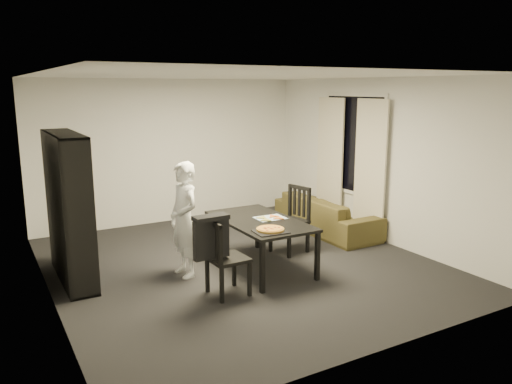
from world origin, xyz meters
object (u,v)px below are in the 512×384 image
chair_left (221,253)px  chair_right (294,215)px  sofa (327,214)px  dining_table (260,224)px  bookshelf (69,208)px  person (184,220)px  baking_tray (271,232)px  pepperoni_pizza (270,229)px

chair_left → chair_right: 1.95m
sofa → chair_left: bearing=119.5°
dining_table → chair_left: (-0.87, -0.60, -0.09)m
bookshelf → dining_table: 2.48m
person → sofa: 3.01m
chair_left → person: person is taller
bookshelf → dining_table: bearing=-19.9°
dining_table → chair_right: chair_right is taller
bookshelf → baking_tray: 2.58m
dining_table → baking_tray: bearing=-107.1°
chair_left → pepperoni_pizza: 0.74m
bookshelf → chair_left: bookshelf is taller
bookshelf → baking_tray: bearing=-33.6°
bookshelf → sofa: (4.20, 0.12, -0.65)m
person → sofa: size_ratio=0.73×
chair_left → chair_right: chair_right is taller
dining_table → person: 1.03m
person → bookshelf: bearing=-119.7°
chair_right → sofa: size_ratio=0.48×
chair_right → person: 1.83m
chair_right → pepperoni_pizza: 1.35m
baking_tray → pepperoni_pizza: (0.02, 0.04, 0.02)m
dining_table → pepperoni_pizza: size_ratio=4.68×
chair_left → baking_tray: 0.71m
dining_table → chair_left: chair_left is taller
bookshelf → person: size_ratio=1.25×
baking_tray → sofa: (2.07, 1.54, -0.38)m
baking_tray → pepperoni_pizza: pepperoni_pizza is taller
person → baking_tray: (0.82, -0.83, -0.07)m
dining_table → person: (-1.00, 0.24, 0.14)m
chair_right → pepperoni_pizza: (-0.98, -0.92, 0.14)m
bookshelf → pepperoni_pizza: bearing=-32.6°
bookshelf → dining_table: (2.31, -0.84, -0.33)m
dining_table → sofa: 2.14m
person → dining_table: bearing=70.7°
person → baking_tray: 1.16m
chair_left → sofa: chair_left is taller
sofa → bookshelf: bearing=91.6°
dining_table → chair_right: size_ratio=1.65×
chair_left → person: (-0.12, 0.85, 0.23)m
dining_table → pepperoni_pizza: bearing=-106.4°
chair_right → pepperoni_pizza: chair_right is taller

